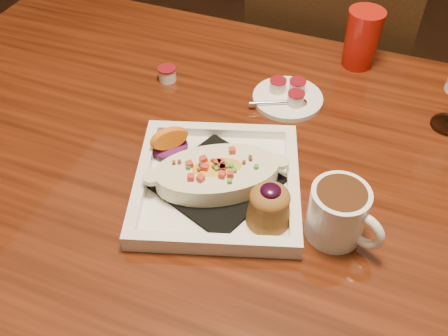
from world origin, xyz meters
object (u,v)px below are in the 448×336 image
(table, at_px, (254,208))
(red_tumbler, at_px, (362,39))
(saucer, at_px, (288,96))
(plate, at_px, (222,181))
(chair_far, at_px, (324,82))
(coffee_mug, at_px, (339,212))

(table, height_order, red_tumbler, red_tumbler)
(table, distance_m, saucer, 0.23)
(plate, bearing_deg, saucer, 65.32)
(red_tumbler, bearing_deg, chair_far, 110.45)
(table, bearing_deg, red_tumbler, 75.79)
(coffee_mug, xyz_separation_m, red_tumbler, (-0.05, 0.46, 0.01))
(table, relative_size, saucer, 11.02)
(chair_far, bearing_deg, table, 90.00)
(coffee_mug, distance_m, saucer, 0.33)
(red_tumbler, bearing_deg, saucer, -120.39)
(plate, distance_m, coffee_mug, 0.19)
(plate, bearing_deg, chair_far, 68.80)
(table, xyz_separation_m, chair_far, (-0.00, 0.63, -0.15))
(plate, xyz_separation_m, saucer, (0.03, 0.27, -0.02))
(plate, height_order, saucer, plate)
(chair_far, height_order, saucer, chair_far)
(table, height_order, chair_far, chair_far)
(table, bearing_deg, coffee_mug, -28.42)
(chair_far, relative_size, saucer, 6.84)
(plate, height_order, coffee_mug, coffee_mug)
(red_tumbler, bearing_deg, plate, -106.68)
(table, xyz_separation_m, red_tumbler, (0.09, 0.37, 0.16))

